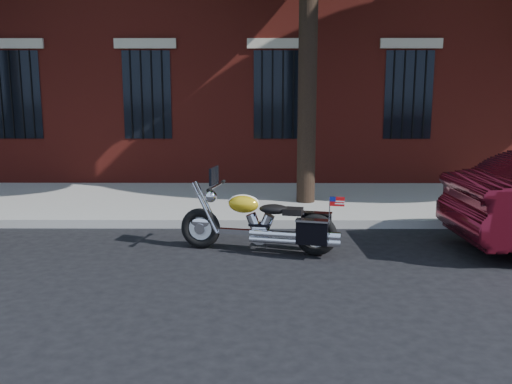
{
  "coord_description": "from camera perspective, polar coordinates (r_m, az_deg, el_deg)",
  "views": [
    {
      "loc": [
        -0.42,
        -8.2,
        2.43
      ],
      "look_at": [
        -0.47,
        0.8,
        0.74
      ],
      "focal_mm": 40.0,
      "sensor_mm": 36.0,
      "label": 1
    }
  ],
  "objects": [
    {
      "name": "sidewalk",
      "position": [
        11.7,
        2.38,
        -0.95
      ],
      "size": [
        40.0,
        3.6,
        0.15
      ],
      "primitive_type": "cube",
      "color": "gray",
      "rests_on": "ground"
    },
    {
      "name": "curb",
      "position": [
        9.87,
        2.76,
        -3.15
      ],
      "size": [
        40.0,
        0.16,
        0.15
      ],
      "primitive_type": "cube",
      "color": "gray",
      "rests_on": "ground"
    },
    {
      "name": "ground",
      "position": [
        8.56,
        3.14,
        -5.84
      ],
      "size": [
        120.0,
        120.0,
        0.0
      ],
      "primitive_type": "plane",
      "color": "black",
      "rests_on": "ground"
    },
    {
      "name": "motorcycle",
      "position": [
        8.33,
        0.93,
        -3.3
      ],
      "size": [
        2.36,
        1.04,
        1.24
      ],
      "rotation": [
        0.0,
        0.0,
        -0.22
      ],
      "color": "black",
      "rests_on": "ground"
    }
  ]
}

